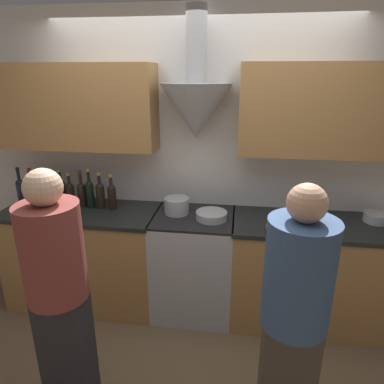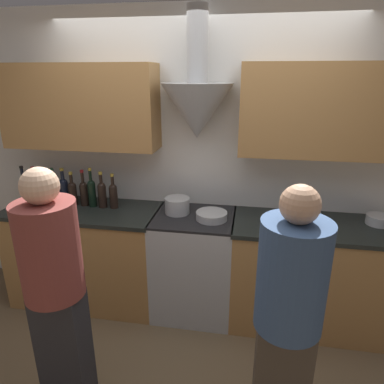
% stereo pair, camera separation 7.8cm
% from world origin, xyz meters
% --- Properties ---
extents(ground_plane, '(12.00, 12.00, 0.00)m').
position_xyz_m(ground_plane, '(0.00, 0.00, 0.00)').
color(ground_plane, brown).
extents(wall_back, '(8.40, 0.58, 2.60)m').
position_xyz_m(wall_back, '(-0.01, 0.60, 1.48)').
color(wall_back, white).
rests_on(wall_back, ground_plane).
extents(counter_left, '(1.37, 0.62, 0.93)m').
position_xyz_m(counter_left, '(-1.01, 0.34, 0.46)').
color(counter_left, '#B27F47').
rests_on(counter_left, ground_plane).
extents(counter_right, '(1.29, 0.62, 0.93)m').
position_xyz_m(counter_right, '(0.98, 0.34, 0.46)').
color(counter_right, '#B27F47').
rests_on(counter_right, ground_plane).
extents(stove_range, '(0.68, 0.60, 0.93)m').
position_xyz_m(stove_range, '(0.00, 0.34, 0.47)').
color(stove_range, '#B7BABC').
rests_on(stove_range, ground_plane).
extents(wine_bottle_0, '(0.07, 0.07, 0.34)m').
position_xyz_m(wine_bottle_0, '(-1.61, 0.41, 1.06)').
color(wine_bottle_0, black).
rests_on(wine_bottle_0, counter_left).
extents(wine_bottle_1, '(0.08, 0.08, 0.34)m').
position_xyz_m(wine_bottle_1, '(-1.50, 0.41, 1.07)').
color(wine_bottle_1, black).
rests_on(wine_bottle_1, counter_left).
extents(wine_bottle_2, '(0.07, 0.07, 0.33)m').
position_xyz_m(wine_bottle_2, '(-1.41, 0.40, 1.05)').
color(wine_bottle_2, black).
rests_on(wine_bottle_2, counter_left).
extents(wine_bottle_3, '(0.07, 0.07, 0.33)m').
position_xyz_m(wine_bottle_3, '(-1.32, 0.42, 1.07)').
color(wine_bottle_3, black).
rests_on(wine_bottle_3, counter_left).
extents(wine_bottle_4, '(0.08, 0.08, 0.34)m').
position_xyz_m(wine_bottle_4, '(-1.22, 0.43, 1.06)').
color(wine_bottle_4, black).
rests_on(wine_bottle_4, counter_left).
extents(wine_bottle_5, '(0.07, 0.07, 0.31)m').
position_xyz_m(wine_bottle_5, '(-1.13, 0.41, 1.05)').
color(wine_bottle_5, black).
rests_on(wine_bottle_5, counter_left).
extents(wine_bottle_6, '(0.07, 0.07, 0.33)m').
position_xyz_m(wine_bottle_6, '(-1.02, 0.42, 1.06)').
color(wine_bottle_6, black).
rests_on(wine_bottle_6, counter_left).
extents(wine_bottle_7, '(0.07, 0.07, 0.36)m').
position_xyz_m(wine_bottle_7, '(-0.94, 0.41, 1.07)').
color(wine_bottle_7, black).
rests_on(wine_bottle_7, counter_left).
extents(wine_bottle_8, '(0.07, 0.07, 0.33)m').
position_xyz_m(wine_bottle_8, '(-0.84, 0.40, 1.06)').
color(wine_bottle_8, black).
rests_on(wine_bottle_8, counter_left).
extents(wine_bottle_9, '(0.07, 0.07, 0.32)m').
position_xyz_m(wine_bottle_9, '(-0.74, 0.40, 1.05)').
color(wine_bottle_9, black).
rests_on(wine_bottle_9, counter_left).
extents(stock_pot, '(0.21, 0.21, 0.14)m').
position_xyz_m(stock_pot, '(-0.15, 0.38, 1.00)').
color(stock_pot, '#B7BABC').
rests_on(stock_pot, stove_range).
extents(mixing_bowl, '(0.26, 0.26, 0.06)m').
position_xyz_m(mixing_bowl, '(0.15, 0.30, 0.96)').
color(mixing_bowl, '#B7BABC').
rests_on(mixing_bowl, stove_range).
extents(orange_fruit, '(0.08, 0.08, 0.08)m').
position_xyz_m(orange_fruit, '(0.62, 0.11, 0.97)').
color(orange_fruit, orange).
rests_on(orange_fruit, counter_right).
extents(saucepan, '(0.19, 0.19, 0.08)m').
position_xyz_m(saucepan, '(1.48, 0.43, 0.97)').
color(saucepan, '#B7BABC').
rests_on(saucepan, counter_right).
extents(person_foreground_left, '(0.34, 0.34, 1.62)m').
position_xyz_m(person_foreground_left, '(-0.63, -0.77, 0.89)').
color(person_foreground_left, '#28282D').
rests_on(person_foreground_left, ground_plane).
extents(person_foreground_right, '(0.33, 0.33, 1.62)m').
position_xyz_m(person_foreground_right, '(0.67, -0.84, 0.89)').
color(person_foreground_right, '#473D33').
rests_on(person_foreground_right, ground_plane).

